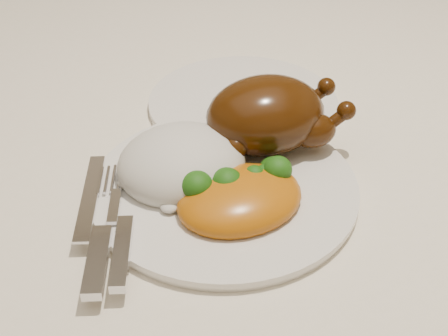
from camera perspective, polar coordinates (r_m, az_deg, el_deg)
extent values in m
cube|color=brown|center=(0.66, -8.74, -2.10)|extent=(1.60, 0.90, 0.04)
cube|color=white|center=(0.65, -8.94, -0.45)|extent=(1.72, 1.02, 0.01)
cube|color=white|center=(1.13, -11.58, 11.41)|extent=(1.72, 0.01, 0.18)
cylinder|color=white|center=(0.60, 0.00, -1.93)|extent=(0.31, 0.31, 0.01)
cylinder|color=white|center=(0.74, 1.76, 5.96)|extent=(0.27, 0.27, 0.01)
ellipsoid|color=#3F2006|center=(0.63, 3.81, 4.85)|extent=(0.13, 0.10, 0.08)
ellipsoid|color=#3F2006|center=(0.62, 3.20, 5.94)|extent=(0.06, 0.04, 0.03)
ellipsoid|color=#3F2006|center=(0.63, 8.17, 3.41)|extent=(0.05, 0.04, 0.04)
sphere|color=#3F2006|center=(0.64, 11.13, 5.17)|extent=(0.02, 0.02, 0.02)
ellipsoid|color=#3F2006|center=(0.67, 6.54, 5.68)|extent=(0.05, 0.04, 0.04)
sphere|color=#3F2006|center=(0.68, 9.34, 7.34)|extent=(0.02, 0.02, 0.02)
sphere|color=#3F2006|center=(0.61, 1.06, 1.93)|extent=(0.03, 0.03, 0.03)
sphere|color=#3F2006|center=(0.65, -0.40, 4.70)|extent=(0.03, 0.03, 0.03)
ellipsoid|color=white|center=(0.61, -3.88, 0.34)|extent=(0.14, 0.13, 0.07)
ellipsoid|color=orange|center=(0.57, 1.45, -2.91)|extent=(0.14, 0.12, 0.04)
ellipsoid|color=orange|center=(0.58, 4.23, -1.81)|extent=(0.05, 0.05, 0.03)
ellipsoid|color=#14400A|center=(0.58, 3.17, -2.12)|extent=(0.02, 0.02, 0.02)
ellipsoid|color=#14400A|center=(0.58, 2.79, -0.74)|extent=(0.02, 0.02, 0.02)
ellipsoid|color=#14400A|center=(0.60, 4.49, -0.21)|extent=(0.03, 0.03, 0.03)
ellipsoid|color=#14400A|center=(0.58, -0.90, -1.05)|extent=(0.02, 0.02, 0.02)
ellipsoid|color=#14400A|center=(0.58, 4.94, -0.14)|extent=(0.03, 0.03, 0.03)
ellipsoid|color=#14400A|center=(0.57, 0.25, -1.46)|extent=(0.03, 0.03, 0.03)
ellipsoid|color=#14400A|center=(0.58, 1.31, -1.30)|extent=(0.02, 0.02, 0.02)
ellipsoid|color=#14400A|center=(0.59, 3.82, -0.61)|extent=(0.02, 0.02, 0.02)
ellipsoid|color=#14400A|center=(0.56, -2.54, -1.54)|extent=(0.03, 0.03, 0.03)
cube|color=silver|center=(0.59, -12.16, -2.57)|extent=(0.04, 0.12, 0.00)
cube|color=silver|center=(0.53, -11.50, -8.35)|extent=(0.03, 0.08, 0.01)
cube|color=silver|center=(0.53, -9.31, -7.63)|extent=(0.03, 0.08, 0.01)
cube|color=silver|center=(0.59, -10.19, -2.20)|extent=(0.03, 0.09, 0.00)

